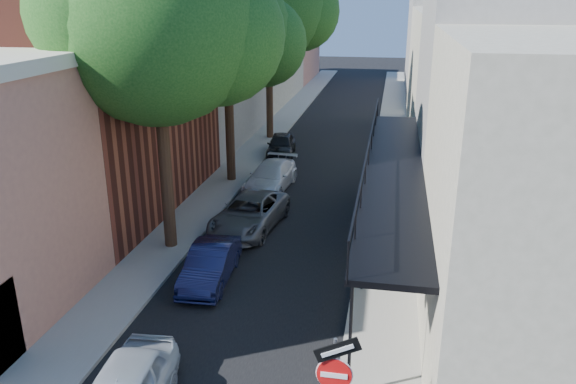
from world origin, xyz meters
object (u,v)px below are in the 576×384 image
at_px(oak_near, 170,25).
at_px(parked_car_e, 281,145).
at_px(oak_mid, 236,35).
at_px(oak_far, 277,5).
at_px(parked_car_c, 249,213).
at_px(parked_car_d, 271,177).
at_px(sign_post, 334,379).
at_px(parked_car_b, 210,264).

relative_size(oak_near, parked_car_e, 3.02).
height_order(oak_mid, oak_far, oak_far).
xyz_separation_m(oak_far, parked_car_e, (1.07, -4.14, -7.61)).
xyz_separation_m(parked_car_c, parked_car_e, (-0.89, 10.84, -0.01)).
distance_m(oak_near, parked_car_d, 10.14).
bearing_deg(oak_mid, parked_car_e, 76.97).
xyz_separation_m(oak_near, parked_car_e, (1.08, 12.86, -7.23)).
relative_size(oak_far, parked_car_e, 3.14).
height_order(sign_post, oak_mid, oak_mid).
xyz_separation_m(oak_near, oak_far, (0.01, 17.01, 0.38)).
distance_m(parked_car_b, parked_car_d, 9.32).
bearing_deg(parked_car_d, parked_car_c, -83.09).
bearing_deg(oak_far, parked_car_e, -75.53).
bearing_deg(oak_far, sign_post, -76.09).
xyz_separation_m(sign_post, parked_car_c, (-4.56, 11.31, -1.39)).
distance_m(oak_mid, parked_car_d, 6.76).
height_order(sign_post, parked_car_c, sign_post).
distance_m(oak_near, oak_far, 17.01).
height_order(oak_near, parked_car_d, oak_near).
relative_size(parked_car_b, parked_car_c, 0.78).
xyz_separation_m(oak_far, parked_car_c, (1.95, -14.98, -7.61)).
height_order(sign_post, oak_far, oak_far).
bearing_deg(oak_mid, parked_car_d, -30.83).
xyz_separation_m(oak_mid, parked_car_d, (1.83, -1.09, -6.41)).
xyz_separation_m(parked_car_c, parked_car_d, (-0.19, 4.86, -0.01)).
height_order(sign_post, parked_car_e, sign_post).
bearing_deg(parked_car_e, parked_car_c, -91.58).
relative_size(oak_near, parked_car_b, 3.12).
xyz_separation_m(sign_post, oak_near, (-6.53, 9.29, 5.84)).
bearing_deg(parked_car_b, oak_far, 92.45).
bearing_deg(parked_car_c, oak_far, 104.15).
xyz_separation_m(oak_mid, parked_car_e, (1.13, 4.90, -6.41)).
bearing_deg(sign_post, oak_far, 103.91).
bearing_deg(parked_car_c, sign_post, -61.33).
relative_size(oak_far, parked_car_c, 2.54).
bearing_deg(sign_post, parked_car_e, 103.81).
relative_size(oak_mid, parked_car_b, 2.79).
bearing_deg(parked_car_e, sign_post, -82.44).
xyz_separation_m(parked_car_b, parked_car_d, (-0.03, 9.32, 0.04)).
bearing_deg(oak_near, parked_car_e, 85.19).
bearing_deg(parked_car_c, oak_near, -127.48).
distance_m(sign_post, oak_near, 12.77).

